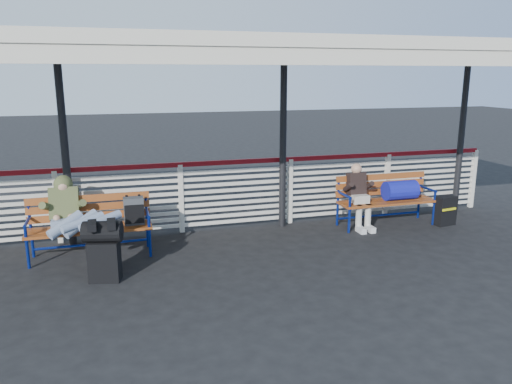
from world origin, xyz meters
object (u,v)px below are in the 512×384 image
object	(u,v)px
bench_left	(101,218)
traveler_man	(77,218)
companion_person	(359,195)
luggage_stack	(104,249)
bench_right	(393,193)
suitcase_side	(445,211)

from	to	relation	value
bench_left	traveler_man	bearing A→B (deg)	-131.57
bench_left	companion_person	world-z (taller)	companion_person
bench_left	traveler_man	xyz separation A→B (m)	(-0.31, -0.35, 0.12)
luggage_stack	bench_right	distance (m)	5.20
traveler_man	bench_left	bearing A→B (deg)	48.43
companion_person	bench_right	bearing A→B (deg)	0.40
bench_right	suitcase_side	bearing A→B (deg)	-18.23
bench_left	luggage_stack	bearing A→B (deg)	-88.10
luggage_stack	bench_left	world-z (taller)	bench_left
bench_right	traveler_man	xyz separation A→B (m)	(-5.39, -0.53, 0.11)
bench_right	companion_person	bearing A→B (deg)	-179.60
bench_left	companion_person	distance (m)	4.41
luggage_stack	traveler_man	size ratio (longest dim) A/B	0.51
luggage_stack	suitcase_side	bearing A→B (deg)	22.68
bench_right	companion_person	world-z (taller)	companion_person
bench_left	companion_person	bearing A→B (deg)	2.31
bench_right	traveler_man	size ratio (longest dim) A/B	1.10
traveler_man	companion_person	size ratio (longest dim) A/B	1.43
companion_person	luggage_stack	bearing A→B (deg)	-164.47
bench_right	suitcase_side	world-z (taller)	bench_right
luggage_stack	companion_person	bearing A→B (deg)	29.48
traveler_man	suitcase_side	distance (m)	6.33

